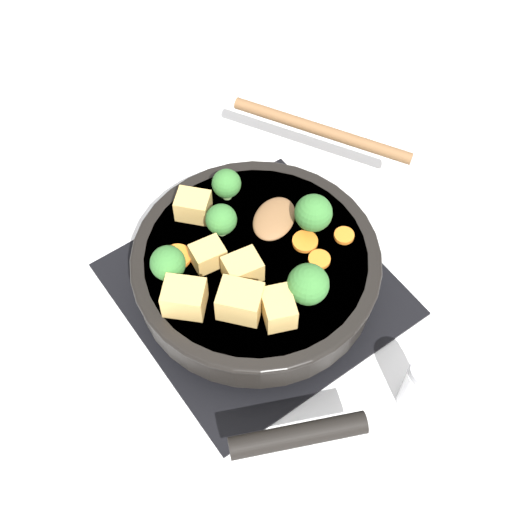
% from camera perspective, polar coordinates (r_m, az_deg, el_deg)
% --- Properties ---
extents(ground_plane, '(2.40, 2.40, 0.00)m').
position_cam_1_polar(ground_plane, '(0.90, 0.00, -2.72)').
color(ground_plane, white).
extents(front_burner_grate, '(0.31, 0.31, 0.03)m').
position_cam_1_polar(front_burner_grate, '(0.89, 0.00, -2.33)').
color(front_burner_grate, black).
rests_on(front_burner_grate, ground_plane).
extents(skillet_pan, '(0.39, 0.31, 0.05)m').
position_cam_1_polar(skillet_pan, '(0.86, 0.03, -0.95)').
color(skillet_pan, black).
rests_on(skillet_pan, front_burner_grate).
extents(wooden_spoon, '(0.23, 0.25, 0.02)m').
position_cam_1_polar(wooden_spoon, '(0.91, 3.75, 7.24)').
color(wooden_spoon, brown).
rests_on(wooden_spoon, skillet_pan).
extents(tofu_cube_center_large, '(0.05, 0.05, 0.03)m').
position_cam_1_polar(tofu_cube_center_large, '(0.86, -5.06, 4.03)').
color(tofu_cube_center_large, tan).
rests_on(tofu_cube_center_large, skillet_pan).
extents(tofu_cube_near_handle, '(0.05, 0.05, 0.03)m').
position_cam_1_polar(tofu_cube_near_handle, '(0.78, 1.80, -4.20)').
color(tofu_cube_near_handle, tan).
rests_on(tofu_cube_near_handle, skillet_pan).
extents(tofu_cube_east_chunk, '(0.06, 0.06, 0.04)m').
position_cam_1_polar(tofu_cube_east_chunk, '(0.79, -5.75, -3.33)').
color(tofu_cube_east_chunk, tan).
rests_on(tofu_cube_east_chunk, skillet_pan).
extents(tofu_cube_west_chunk, '(0.06, 0.06, 0.04)m').
position_cam_1_polar(tofu_cube_west_chunk, '(0.78, -1.28, -3.64)').
color(tofu_cube_west_chunk, tan).
rests_on(tofu_cube_west_chunk, skillet_pan).
extents(tofu_cube_back_piece, '(0.03, 0.04, 0.03)m').
position_cam_1_polar(tofu_cube_back_piece, '(0.82, -3.86, 0.07)').
color(tofu_cube_back_piece, tan).
rests_on(tofu_cube_back_piece, skillet_pan).
extents(tofu_cube_front_piece, '(0.04, 0.05, 0.03)m').
position_cam_1_polar(tofu_cube_front_piece, '(0.81, -1.08, -1.05)').
color(tofu_cube_front_piece, tan).
rests_on(tofu_cube_front_piece, skillet_pan).
extents(broccoli_floret_near_spoon, '(0.04, 0.04, 0.04)m').
position_cam_1_polar(broccoli_floret_near_spoon, '(0.84, -2.80, 2.92)').
color(broccoli_floret_near_spoon, '#709956').
rests_on(broccoli_floret_near_spoon, skillet_pan).
extents(broccoli_floret_center_top, '(0.04, 0.04, 0.04)m').
position_cam_1_polar(broccoli_floret_center_top, '(0.87, -2.38, 5.79)').
color(broccoli_floret_center_top, '#709956').
rests_on(broccoli_floret_center_top, skillet_pan).
extents(broccoli_floret_east_rim, '(0.05, 0.05, 0.05)m').
position_cam_1_polar(broccoli_floret_east_rim, '(0.84, 4.62, 3.44)').
color(broccoli_floret_east_rim, '#709956').
rests_on(broccoli_floret_east_rim, skillet_pan).
extents(broccoli_floret_west_rim, '(0.04, 0.04, 0.05)m').
position_cam_1_polar(broccoli_floret_west_rim, '(0.81, -7.07, -0.59)').
color(broccoli_floret_west_rim, '#709956').
rests_on(broccoli_floret_west_rim, skillet_pan).
extents(broccoli_floret_north_edge, '(0.05, 0.05, 0.05)m').
position_cam_1_polar(broccoli_floret_north_edge, '(0.79, 4.19, -2.28)').
color(broccoli_floret_north_edge, '#709956').
rests_on(broccoli_floret_north_edge, skillet_pan).
extents(carrot_slice_orange_thin, '(0.03, 0.03, 0.01)m').
position_cam_1_polar(carrot_slice_orange_thin, '(0.84, 5.09, -0.27)').
color(carrot_slice_orange_thin, orange).
rests_on(carrot_slice_orange_thin, skillet_pan).
extents(carrot_slice_near_center, '(0.03, 0.03, 0.01)m').
position_cam_1_polar(carrot_slice_near_center, '(0.84, -6.33, -0.04)').
color(carrot_slice_near_center, orange).
rests_on(carrot_slice_near_center, skillet_pan).
extents(carrot_slice_edge_slice, '(0.03, 0.03, 0.01)m').
position_cam_1_polar(carrot_slice_edge_slice, '(0.85, 3.94, 1.16)').
color(carrot_slice_edge_slice, orange).
rests_on(carrot_slice_edge_slice, skillet_pan).
extents(carrot_slice_under_broccoli, '(0.02, 0.02, 0.01)m').
position_cam_1_polar(carrot_slice_under_broccoli, '(0.86, 7.06, 1.64)').
color(carrot_slice_under_broccoli, orange).
rests_on(carrot_slice_under_broccoli, skillet_pan).
extents(salt_shaker, '(0.04, 0.04, 0.09)m').
position_cam_1_polar(salt_shaker, '(0.82, 12.89, -10.10)').
color(salt_shaker, white).
rests_on(salt_shaker, ground_plane).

